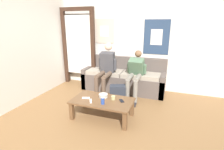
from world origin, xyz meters
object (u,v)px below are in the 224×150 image
at_px(person_seated_adult, 106,67).
at_px(cell_phone, 122,101).
at_px(pillar_candle, 113,98).
at_px(game_controller_near_left, 86,98).
at_px(coffee_table, 102,103).
at_px(game_controller_near_right, 91,101).
at_px(person_seated_teen, 135,73).
at_px(drink_can_blue, 103,101).
at_px(backpack, 118,94).
at_px(ceramic_bowl, 103,95).
at_px(couch, 123,79).

relative_size(person_seated_adult, cell_phone, 8.54).
xyz_separation_m(person_seated_adult, pillar_candle, (0.55, -1.03, -0.30)).
bearing_deg(cell_phone, game_controller_near_left, -170.15).
distance_m(coffee_table, game_controller_near_right, 0.23).
relative_size(coffee_table, game_controller_near_right, 7.97).
distance_m(coffee_table, game_controller_near_left, 0.33).
bearing_deg(person_seated_adult, coffee_table, -71.89).
bearing_deg(game_controller_near_right, coffee_table, 37.78).
bearing_deg(pillar_candle, person_seated_teen, 80.16).
xyz_separation_m(person_seated_teen, cell_phone, (-0.02, -1.06, -0.25)).
relative_size(game_controller_near_right, cell_phone, 0.96).
relative_size(coffee_table, cell_phone, 7.62).
distance_m(drink_can_blue, game_controller_near_left, 0.41).
height_order(backpack, cell_phone, backpack).
height_order(ceramic_bowl, game_controller_near_left, ceramic_bowl).
height_order(couch, cell_phone, couch).
xyz_separation_m(person_seated_adult, cell_phone, (0.72, -1.04, -0.33)).
bearing_deg(coffee_table, cell_phone, 12.04).
bearing_deg(coffee_table, drink_can_blue, -64.90).
bearing_deg(drink_can_blue, ceramic_bowl, 110.56).
xyz_separation_m(person_seated_adult, drink_can_blue, (0.44, -1.27, -0.27)).
distance_m(backpack, drink_can_blue, 0.90).
relative_size(couch, person_seated_adult, 1.69).
bearing_deg(person_seated_teen, game_controller_near_right, -113.21).
xyz_separation_m(person_seated_teen, drink_can_blue, (-0.30, -1.29, -0.19)).
distance_m(couch, person_seated_teen, 0.61).
bearing_deg(cell_phone, coffee_table, -167.96).
distance_m(ceramic_bowl, cell_phone, 0.39).
height_order(person_seated_adult, ceramic_bowl, person_seated_adult).
bearing_deg(backpack, coffee_table, -95.54).
bearing_deg(cell_phone, backpack, 113.84).
bearing_deg(pillar_candle, cell_phone, -2.76).
height_order(couch, pillar_candle, couch).
bearing_deg(game_controller_near_left, person_seated_adult, 92.08).
xyz_separation_m(coffee_table, person_seated_adult, (-0.36, 1.12, 0.39)).
bearing_deg(person_seated_teen, coffee_table, -108.04).
bearing_deg(game_controller_near_left, game_controller_near_right, -32.67).
height_order(person_seated_adult, drink_can_blue, person_seated_adult).
relative_size(backpack, ceramic_bowl, 2.25).
height_order(coffee_table, game_controller_near_right, game_controller_near_right).
height_order(person_seated_teen, ceramic_bowl, person_seated_teen).
distance_m(couch, game_controller_near_right, 1.64).
bearing_deg(drink_can_blue, game_controller_near_right, 176.02).
xyz_separation_m(person_seated_adult, person_seated_teen, (0.73, 0.02, -0.08)).
height_order(pillar_candle, game_controller_near_right, pillar_candle).
relative_size(ceramic_bowl, drink_can_blue, 1.44).
height_order(person_seated_adult, pillar_candle, person_seated_adult).
xyz_separation_m(person_seated_teen, pillar_candle, (-0.18, -1.05, -0.22)).
xyz_separation_m(coffee_table, drink_can_blue, (0.07, -0.15, 0.12)).
bearing_deg(pillar_candle, person_seated_adult, 118.17).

